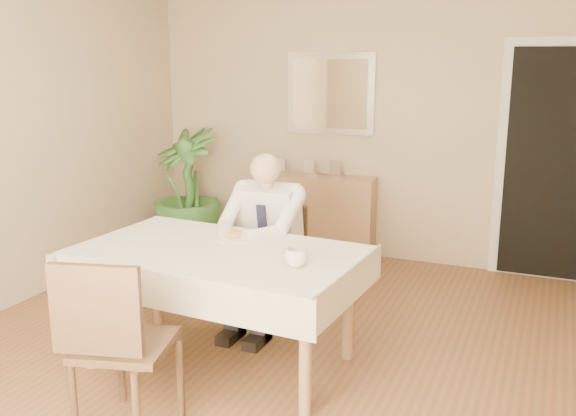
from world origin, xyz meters
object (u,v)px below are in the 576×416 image
at_px(potted_palm, 187,190).
at_px(seated_man, 260,234).
at_px(chair_far, 277,255).
at_px(coffee_mug, 296,257).
at_px(chair_near, 114,337).
at_px(dining_table, 219,262).
at_px(sideboard, 323,216).

bearing_deg(potted_palm, seated_man, -43.93).
distance_m(chair_far, potted_palm, 1.88).
xyz_separation_m(chair_far, seated_man, (0.00, -0.28, 0.23)).
height_order(seated_man, coffee_mug, seated_man).
distance_m(chair_near, potted_palm, 3.24).
distance_m(seated_man, potted_palm, 2.06).
bearing_deg(coffee_mug, chair_far, 119.57).
relative_size(dining_table, coffee_mug, 13.81).
xyz_separation_m(dining_table, seated_man, (0.00, 0.59, 0.02)).
relative_size(chair_near, sideboard, 0.98).
xyz_separation_m(chair_near, potted_palm, (-1.39, 2.92, 0.07)).
bearing_deg(potted_palm, dining_table, -53.76).
bearing_deg(dining_table, potted_palm, 129.81).
distance_m(coffee_mug, sideboard, 2.62).
relative_size(chair_far, sideboard, 0.85).
height_order(dining_table, potted_palm, potted_palm).
relative_size(dining_table, chair_far, 2.15).
xyz_separation_m(sideboard, potted_palm, (-1.31, -0.35, 0.22)).
bearing_deg(seated_man, dining_table, -90.00).
bearing_deg(coffee_mug, dining_table, 168.65).
xyz_separation_m(chair_far, potted_palm, (-1.48, 1.14, 0.15)).
bearing_deg(chair_near, sideboard, 76.52).
height_order(sideboard, potted_palm, potted_palm).
bearing_deg(sideboard, seated_man, -88.82).
height_order(seated_man, potted_palm, seated_man).
bearing_deg(chair_far, dining_table, -91.81).
distance_m(chair_near, seated_man, 1.51).
relative_size(chair_far, seated_man, 0.66).
bearing_deg(seated_man, potted_palm, 136.07).
height_order(seated_man, sideboard, seated_man).
distance_m(dining_table, sideboard, 2.39).
height_order(chair_far, coffee_mug, coffee_mug).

